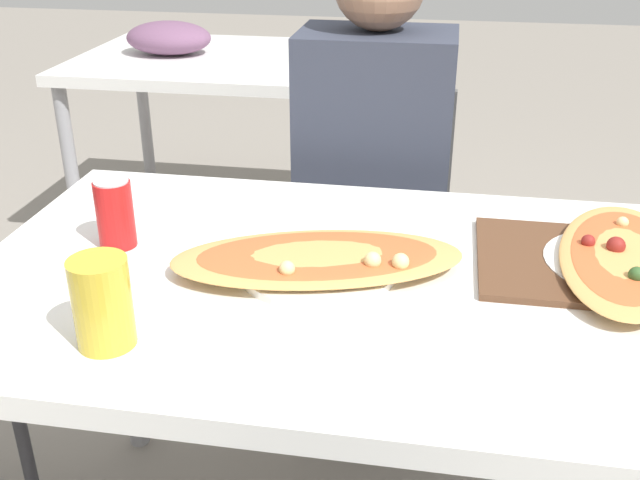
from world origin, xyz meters
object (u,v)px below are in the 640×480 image
drink_glass (102,303)px  person_seated (373,160)px  pizza_second (622,258)px  dining_table (323,312)px  chair_far_seated (375,231)px  pizza_main (318,260)px  soda_can (115,214)px

drink_glass → person_seated: bearing=71.9°
drink_glass → pizza_second: 0.84m
dining_table → pizza_second: 0.51m
dining_table → chair_far_seated: bearing=88.4°
dining_table → pizza_second: bearing=11.3°
chair_far_seated → pizza_main: 0.77m
person_seated → pizza_main: (-0.03, -0.61, 0.04)m
person_seated → pizza_second: (0.48, -0.52, 0.04)m
pizza_second → chair_far_seated: bearing=127.2°
dining_table → soda_can: soda_can is taller
pizza_second → dining_table: bearing=-168.7°
chair_far_seated → person_seated: (-0.00, -0.11, 0.24)m
dining_table → soda_can: (-0.38, 0.04, 0.14)m
chair_far_seated → person_seated: 0.26m
person_seated → drink_glass: bearing=71.9°
person_seated → dining_table: bearing=88.1°
dining_table → drink_glass: (-0.27, -0.26, 0.14)m
dining_table → drink_glass: size_ratio=8.99×
chair_far_seated → person_seated: bearing=90.0°
dining_table → drink_glass: drink_glass is taller
dining_table → drink_glass: bearing=-135.7°
pizza_main → drink_glass: 0.37m
chair_far_seated → pizza_second: 0.83m
pizza_main → soda_can: size_ratio=4.24×
chair_far_seated → pizza_main: (-0.03, -0.72, 0.28)m
chair_far_seated → person_seated: size_ratio=0.68×
dining_table → person_seated: 0.62m
pizza_main → pizza_second: pizza_second is taller
dining_table → person_seated: (0.02, 0.61, 0.06)m
chair_far_seated → dining_table: bearing=88.4°
dining_table → soda_can: 0.41m
pizza_main → soda_can: 0.38m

